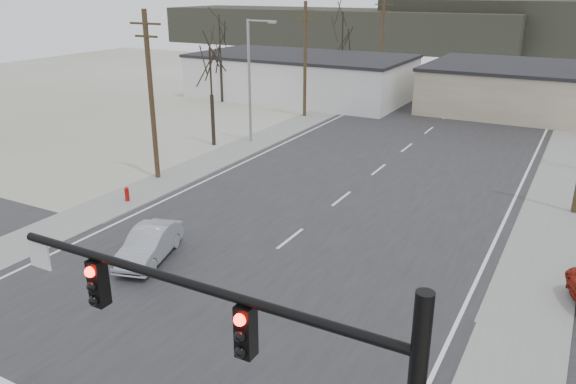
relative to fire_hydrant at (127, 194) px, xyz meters
name	(u,v)px	position (x,y,z in m)	size (l,w,h in m)	color
ground	(182,324)	(10.20, -8.00, -0.45)	(140.00, 140.00, 0.00)	silver
main_road	(348,194)	(10.20, 7.00, -0.43)	(18.00, 110.00, 0.05)	black
cross_road	(182,323)	(10.20, -8.00, -0.43)	(90.00, 10.00, 0.04)	black
sidewalk_left	(241,148)	(-0.40, 12.00, -0.42)	(3.00, 90.00, 0.06)	gray
sidewalk_right	(558,198)	(20.80, 12.00, -0.42)	(3.00, 90.00, 0.06)	gray
fire_hydrant	(127,194)	(0.00, 0.00, 0.00)	(0.24, 0.24, 0.87)	#A50C0C
building_left_far	(301,76)	(-5.80, 32.00, 1.80)	(22.30, 12.30, 4.50)	silver
building_right_far	(576,92)	(20.20, 36.00, 1.70)	(26.30, 14.30, 4.30)	#C6AE97
upole_left_b	(151,94)	(-1.30, 4.00, 4.77)	(2.20, 0.30, 10.00)	#483A21
upole_left_c	(305,58)	(-1.30, 24.00, 4.77)	(2.20, 0.30, 10.00)	#483A21
upole_left_d	(382,40)	(-1.30, 44.00, 4.77)	(2.20, 0.30, 10.00)	#483A21
streetlight_main	(252,75)	(-0.60, 14.00, 4.64)	(2.40, 0.25, 9.00)	gray
tree_left_near	(211,74)	(-2.80, 12.00, 4.78)	(3.30, 3.30, 7.35)	black
tree_left_far	(343,33)	(-3.80, 38.00, 5.83)	(3.96, 3.96, 8.82)	black
tree_left_mid	(220,39)	(-11.80, 26.00, 5.83)	(3.96, 3.96, 8.82)	black
hill_left	(337,28)	(-24.80, 84.00, 3.05)	(70.00, 18.00, 7.00)	#333026
sedan_crossing	(149,244)	(5.86, -4.75, 0.29)	(1.48, 4.24, 1.40)	#8F9399
car_far_a	(538,106)	(17.24, 35.08, 0.34)	(2.09, 5.13, 1.49)	black
car_far_b	(462,71)	(6.15, 54.37, 0.34)	(1.75, 4.35, 1.48)	black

